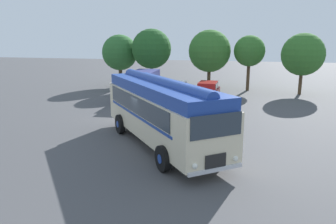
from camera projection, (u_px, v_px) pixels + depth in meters
The scene contains 10 objects.
ground_plane at pixel (156, 142), 17.23m from camera, with size 120.00×120.00×0.00m, color #474749.
vintage_bus at pixel (161, 109), 16.41m from camera, with size 8.19×9.42×3.49m.
car_near_left at pixel (175, 91), 28.03m from camera, with size 2.06×4.25×1.66m.
car_mid_left at pixel (208, 92), 27.96m from camera, with size 2.03×4.23×1.66m.
box_van at pixel (142, 85), 28.15m from camera, with size 2.56×5.86×2.50m.
tree_far_left at pixel (119, 53), 36.08m from camera, with size 3.91×3.91×5.67m.
tree_left_of_centre at pixel (153, 49), 34.39m from camera, with size 4.16×4.16×6.26m.
tree_centre at pixel (209, 51), 34.04m from camera, with size 4.37×4.37×6.15m.
tree_right_of_centre at pixel (249, 51), 33.01m from camera, with size 3.11×3.11×5.58m.
tree_far_right at pixel (303, 55), 30.77m from camera, with size 3.98×3.98×5.78m.
Camera 1 is at (4.41, -15.84, 5.45)m, focal length 35.00 mm.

